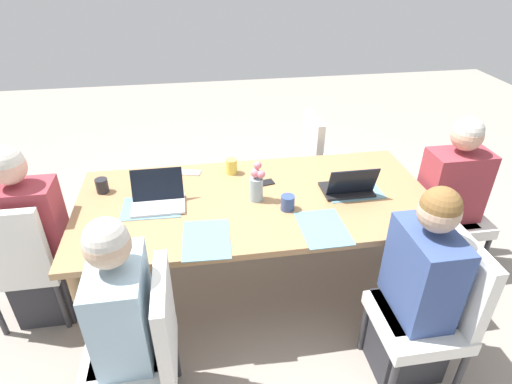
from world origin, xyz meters
TOP-DOWN VIEW (x-y plane):
  - ground_plane at (0.00, 0.00)m, footprint 10.00×10.00m
  - dining_table at (0.00, 0.00)m, footprint 2.25×1.07m
  - chair_head_right_left_near at (1.44, 0.08)m, footprint 0.44×0.44m
  - person_head_right_left_near at (1.38, 0.00)m, footprint 0.40×0.36m
  - chair_head_left_left_mid at (-1.42, -0.07)m, footprint 0.44×0.44m
  - person_head_left_left_mid at (-1.36, 0.00)m, footprint 0.40×0.36m
  - chair_far_left_far at (-0.81, 0.84)m, footprint 0.44×0.44m
  - person_far_left_far at (-0.73, 0.78)m, footprint 0.36×0.40m
  - chair_far_right_near at (0.67, 0.85)m, footprint 0.44×0.44m
  - person_far_right_near at (0.75, 0.79)m, footprint 0.36×0.40m
  - chair_near_right_mid at (-0.74, -0.89)m, footprint 0.44×0.44m
  - flower_vase at (-0.01, 0.01)m, footprint 0.09×0.09m
  - placemat_head_right_left_near at (0.65, 0.00)m, footprint 0.37×0.27m
  - placemat_head_left_left_mid at (-0.64, 0.00)m, footprint 0.36×0.27m
  - placemat_far_left_far at (-0.33, 0.37)m, footprint 0.26×0.36m
  - placemat_far_right_near at (0.34, 0.37)m, footprint 0.28×0.37m
  - laptop_head_right_left_near at (0.61, -0.02)m, footprint 0.32×0.22m
  - laptop_head_left_left_mid at (-0.60, 0.03)m, footprint 0.32×0.22m
  - coffee_mug_near_left at (0.12, -0.36)m, footprint 0.08×0.08m
  - coffee_mug_near_right at (0.97, -0.24)m, footprint 0.08×0.08m
  - coffee_mug_centre_left at (-0.17, 0.15)m, footprint 0.08×0.08m
  - phone_black at (-0.07, -0.18)m, footprint 0.16×0.10m
  - phone_silver at (0.41, -0.41)m, footprint 0.16×0.11m

SIDE VIEW (x-z plane):
  - ground_plane at x=0.00m, z-range 0.00..0.00m
  - chair_head_right_left_near at x=1.44m, z-range 0.05..0.95m
  - chair_head_left_left_mid at x=-1.42m, z-range 0.05..0.95m
  - chair_far_left_far at x=-0.81m, z-range 0.05..0.95m
  - chair_far_right_near at x=0.67m, z-range 0.05..0.95m
  - chair_near_right_mid at x=-0.74m, z-range 0.05..0.95m
  - person_head_right_left_near at x=1.38m, z-range -0.07..1.12m
  - person_head_left_left_mid at x=-1.36m, z-range -0.07..1.12m
  - person_far_left_far at x=-0.73m, z-range -0.07..1.12m
  - person_far_right_near at x=0.75m, z-range -0.07..1.12m
  - dining_table at x=0.00m, z-range 0.30..1.03m
  - placemat_head_right_left_near at x=0.65m, z-range 0.73..0.73m
  - placemat_head_left_left_mid at x=-0.64m, z-range 0.73..0.73m
  - placemat_far_left_far at x=-0.33m, z-range 0.73..0.73m
  - placemat_far_right_near at x=0.34m, z-range 0.73..0.73m
  - phone_black at x=-0.07m, z-range 0.73..0.74m
  - phone_silver at x=0.41m, z-range 0.73..0.74m
  - laptop_head_right_left_near at x=0.61m, z-range 0.67..0.88m
  - laptop_head_left_left_mid at x=-0.60m, z-range 0.67..0.88m
  - coffee_mug_centre_left at x=-0.17m, z-range 0.73..0.82m
  - coffee_mug_near_right at x=0.97m, z-range 0.73..0.82m
  - coffee_mug_near_left at x=0.12m, z-range 0.73..0.83m
  - flower_vase at x=-0.01m, z-range 0.71..0.97m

